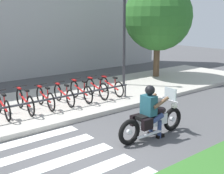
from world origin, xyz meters
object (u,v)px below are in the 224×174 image
object	(u,v)px
tree_near_rack	(158,17)
bicycle_2	(25,101)
bicycle_3	(45,98)
bicycle_4	(64,95)
rider	(151,108)
bicycle_5	(81,91)
bicycle_6	(97,88)
bicycle_7	(111,86)
bike_rack	(63,97)
street_lamp	(124,27)
motorcycle	(153,121)
bicycle_1	(3,106)

from	to	relation	value
tree_near_rack	bicycle_2	bearing A→B (deg)	-169.55
bicycle_3	bicycle_4	size ratio (longest dim) A/B	0.97
rider	bicycle_5	xyz separation A→B (m)	(0.29, 3.79, -0.33)
bicycle_3	bicycle_6	world-z (taller)	bicycle_6
rider	bicycle_3	world-z (taller)	rider
bicycle_3	bicycle_7	xyz separation A→B (m)	(2.88, 0.00, -0.01)
bicycle_5	tree_near_rack	distance (m)	6.37
bicycle_4	bike_rack	bearing A→B (deg)	-123.03
bicycle_4	bicycle_7	xyz separation A→B (m)	(2.16, 0.00, -0.00)
bicycle_4	street_lamp	world-z (taller)	street_lamp
street_lamp	motorcycle	bearing A→B (deg)	-123.70
bicycle_5	bicycle_7	world-z (taller)	bicycle_5
bicycle_2	bike_rack	xyz separation A→B (m)	(1.08, -0.55, 0.06)
bicycle_2	bicycle_6	size ratio (longest dim) A/B	1.06
street_lamp	bicycle_7	bearing A→B (deg)	-146.69
bicycle_6	street_lamp	distance (m)	3.37
motorcycle	bike_rack	size ratio (longest dim) A/B	0.41
bicycle_1	bicycle_5	world-z (taller)	bicycle_5
bicycle_3	bicycle_1	bearing A→B (deg)	180.00
rider	bicycle_7	bearing A→B (deg)	65.50
motorcycle	bicycle_1	distance (m)	4.64
bicycle_3	bike_rack	world-z (taller)	bicycle_3
bicycle_3	bicycle_4	world-z (taller)	bicycle_3
bicycle_5	tree_near_rack	size ratio (longest dim) A/B	0.35
motorcycle	street_lamp	xyz separation A→B (m)	(3.22, 4.83, 2.29)
bicycle_3	bike_rack	distance (m)	0.66
rider	bicycle_5	distance (m)	3.81
bike_rack	street_lamp	world-z (taller)	street_lamp
bicycle_1	tree_near_rack	size ratio (longest dim) A/B	0.34
bicycle_5	tree_near_rack	bearing A→B (deg)	14.33
rider	street_lamp	bearing A→B (deg)	55.65
bicycle_2	bicycle_5	world-z (taller)	bicycle_2
bicycle_6	bicycle_4	bearing A→B (deg)	179.97
bicycle_7	street_lamp	size ratio (longest dim) A/B	0.36
bicycle_2	bicycle_6	xyz separation A→B (m)	(2.88, -0.00, -0.00)
bicycle_5	bicycle_7	bearing A→B (deg)	0.03
bicycle_1	bicycle_3	size ratio (longest dim) A/B	1.04
bicycle_3	tree_near_rack	size ratio (longest dim) A/B	0.33
bicycle_2	bicycle_7	distance (m)	3.60
motorcycle	bicycle_6	world-z (taller)	motorcycle
motorcycle	bicycle_7	distance (m)	4.14
motorcycle	bicycle_5	xyz separation A→B (m)	(0.21, 3.79, 0.04)
bicycle_4	bicycle_6	bearing A→B (deg)	-0.03
bicycle_2	tree_near_rack	size ratio (longest dim) A/B	0.35
rider	bicycle_3	distance (m)	3.98
bicycle_4	street_lamp	xyz separation A→B (m)	(3.73, 1.03, 2.26)
rider	bike_rack	size ratio (longest dim) A/B	0.26
rider	bicycle_3	xyz separation A→B (m)	(-1.15, 3.79, -0.34)
rider	bicycle_5	size ratio (longest dim) A/B	0.86
rider	bike_rack	world-z (taller)	rider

